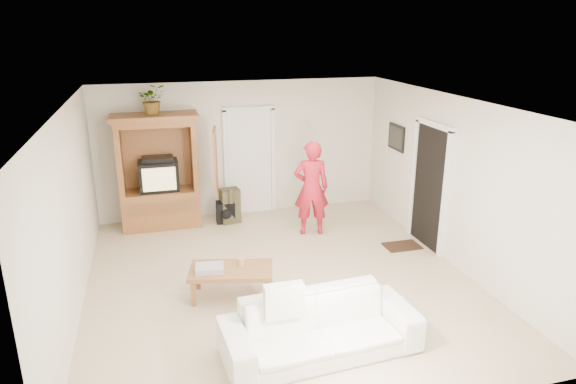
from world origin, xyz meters
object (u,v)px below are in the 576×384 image
armoire (160,179)px  coffee_table (231,272)px  man (311,188)px  sofa (320,327)px

armoire → coffee_table: size_ratio=1.69×
armoire → man: armoire is taller
man → sofa: man is taller
sofa → coffee_table: 1.72m
armoire → sofa: 4.80m
man → sofa: size_ratio=0.76×
man → coffee_table: bearing=57.4°
armoire → man: size_ratio=1.23×
armoire → coffee_table: (0.81, -2.96, -0.54)m
sofa → coffee_table: sofa is taller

